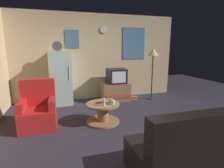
# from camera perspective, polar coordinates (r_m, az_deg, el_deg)

# --- Properties ---
(ground_plane) EXTENTS (12.00, 12.00, 0.00)m
(ground_plane) POSITION_cam_1_polar(r_m,az_deg,el_deg) (3.60, 3.14, -14.66)
(ground_plane) COLOR #2D2833
(wall_with_art) EXTENTS (5.20, 0.12, 2.62)m
(wall_with_art) POSITION_cam_1_polar(r_m,az_deg,el_deg) (5.61, -5.03, 8.72)
(wall_with_art) COLOR #D1B284
(wall_with_art) RESTS_ON ground_plane
(fridge) EXTENTS (0.60, 0.62, 1.77)m
(fridge) POSITION_cam_1_polar(r_m,az_deg,el_deg) (5.20, -16.21, 1.85)
(fridge) COLOR silver
(fridge) RESTS_ON ground_plane
(tv_stand) EXTENTS (0.84, 0.53, 0.55)m
(tv_stand) POSITION_cam_1_polar(r_m,az_deg,el_deg) (5.40, 1.12, -2.57)
(tv_stand) COLOR #8E6642
(tv_stand) RESTS_ON ground_plane
(crt_tv) EXTENTS (0.54, 0.51, 0.44)m
(crt_tv) POSITION_cam_1_polar(r_m,az_deg,el_deg) (5.30, 1.43, 2.62)
(crt_tv) COLOR black
(crt_tv) RESTS_ON tv_stand
(standing_lamp) EXTENTS (0.32, 0.32, 1.59)m
(standing_lamp) POSITION_cam_1_polar(r_m,az_deg,el_deg) (5.57, 13.18, 8.88)
(standing_lamp) COLOR #332D28
(standing_lamp) RESTS_ON ground_plane
(coffee_table) EXTENTS (0.72, 0.72, 0.43)m
(coffee_table) POSITION_cam_1_polar(r_m,az_deg,el_deg) (3.87, -2.97, -9.31)
(coffee_table) COLOR #8E6642
(coffee_table) RESTS_ON ground_plane
(wine_glass) EXTENTS (0.05, 0.05, 0.15)m
(wine_glass) POSITION_cam_1_polar(r_m,az_deg,el_deg) (3.63, -2.61, -5.88)
(wine_glass) COLOR silver
(wine_glass) RESTS_ON coffee_table
(mug_ceramic_white) EXTENTS (0.08, 0.08, 0.09)m
(mug_ceramic_white) POSITION_cam_1_polar(r_m,az_deg,el_deg) (3.71, 0.31, -5.94)
(mug_ceramic_white) COLOR silver
(mug_ceramic_white) RESTS_ON coffee_table
(mug_ceramic_tan) EXTENTS (0.08, 0.08, 0.09)m
(mug_ceramic_tan) POSITION_cam_1_polar(r_m,az_deg,el_deg) (3.82, -0.32, -5.44)
(mug_ceramic_tan) COLOR tan
(mug_ceramic_tan) RESTS_ON coffee_table
(remote_control) EXTENTS (0.15, 0.05, 0.02)m
(remote_control) POSITION_cam_1_polar(r_m,az_deg,el_deg) (3.80, -4.13, -6.09)
(remote_control) COLOR black
(remote_control) RESTS_ON coffee_table
(armchair) EXTENTS (0.68, 0.68, 0.96)m
(armchair) POSITION_cam_1_polar(r_m,az_deg,el_deg) (3.92, -22.78, -8.01)
(armchair) COLOR red
(armchair) RESTS_ON ground_plane
(couch) EXTENTS (1.70, 0.80, 0.92)m
(couch) POSITION_cam_1_polar(r_m,az_deg,el_deg) (2.64, 26.33, -18.71)
(couch) COLOR black
(couch) RESTS_ON ground_plane
(book_stack) EXTENTS (0.21, 0.14, 0.10)m
(book_stack) POSITION_cam_1_polar(r_m,az_deg,el_deg) (5.60, 7.15, -4.50)
(book_stack) COLOR #AA8355
(book_stack) RESTS_ON ground_plane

